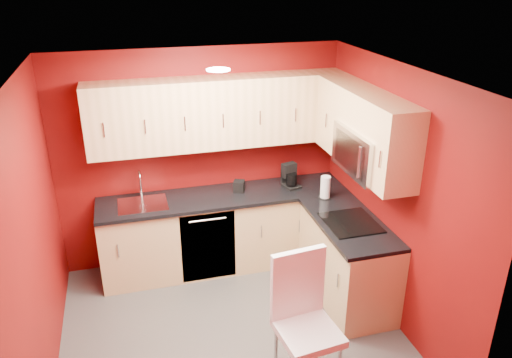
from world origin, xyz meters
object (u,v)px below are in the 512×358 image
napkin_holder (239,186)px  sink (142,201)px  microwave (368,152)px  paper_towel (325,187)px  coffee_maker (292,176)px  dining_chair (308,326)px

napkin_holder → sink: bearing=-178.4°
microwave → paper_towel: (-0.14, 0.62, -0.62)m
coffee_maker → paper_towel: bearing=-69.7°
microwave → coffee_maker: microwave is taller
dining_chair → napkin_holder: bearing=86.2°
sink → napkin_holder: size_ratio=4.10×
microwave → sink: 2.43m
coffee_maker → paper_towel: (0.26, -0.37, -0.01)m
paper_towel → dining_chair: 1.83m
dining_chair → sink: bearing=114.3°
microwave → paper_towel: bearing=102.5°
microwave → coffee_maker: 1.23m
microwave → coffee_maker: bearing=112.1°
microwave → sink: (-2.09, 1.00, -0.72)m
coffee_maker → napkin_holder: size_ratio=2.17×
napkin_holder → dining_chair: (0.09, -2.01, -0.39)m
sink → napkin_holder: 1.08m
sink → coffee_maker: sink is taller
microwave → napkin_holder: (-1.01, 1.03, -0.69)m
coffee_maker → napkin_holder: bearing=160.7°
paper_towel → napkin_holder: bearing=154.5°
sink → paper_towel: sink is taller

